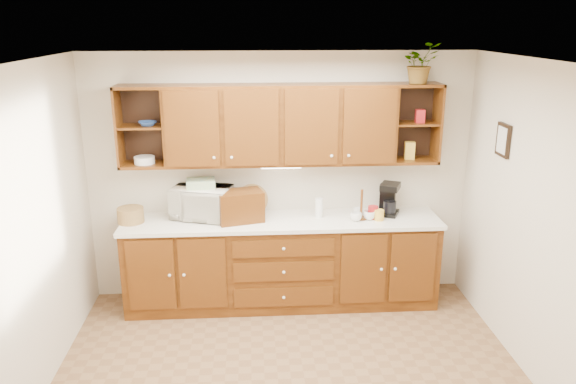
{
  "coord_description": "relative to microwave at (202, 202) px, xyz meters",
  "views": [
    {
      "loc": [
        -0.29,
        -3.94,
        2.89
      ],
      "look_at": [
        0.04,
        1.15,
        1.32
      ],
      "focal_mm": 35.0,
      "sensor_mm": 36.0,
      "label": 1
    }
  ],
  "objects": [
    {
      "name": "back_wall",
      "position": [
        0.82,
        0.19,
        0.2
      ],
      "size": [
        4.0,
        0.0,
        4.0
      ],
      "primitive_type": "plane",
      "rotation": [
        1.57,
        0.0,
        0.0
      ],
      "color": "beige",
      "rests_on": "floor"
    },
    {
      "name": "plate_stack",
      "position": [
        -0.55,
        0.01,
        0.45
      ],
      "size": [
        0.23,
        0.23,
        0.07
      ],
      "primitive_type": "cylinder",
      "rotation": [
        0.0,
        0.0,
        -0.14
      ],
      "color": "white",
      "rests_on": "upper_cabinets"
    },
    {
      "name": "pantry_box_red",
      "position": [
        2.21,
        -0.0,
        0.86
      ],
      "size": [
        0.09,
        0.08,
        0.13
      ],
      "primitive_type": "cube",
      "rotation": [
        0.0,
        0.0,
        -0.08
      ],
      "color": "#A8181B",
      "rests_on": "upper_cabinets"
    },
    {
      "name": "base_cabinets",
      "position": [
        0.82,
        -0.11,
        -0.65
      ],
      "size": [
        3.2,
        0.6,
        0.9
      ],
      "primitive_type": "cube",
      "color": "#351706",
      "rests_on": "floor"
    },
    {
      "name": "bowl_stack",
      "position": [
        -0.49,
        0.0,
        0.82
      ],
      "size": [
        0.21,
        0.21,
        0.04
      ],
      "primitive_type": "imported",
      "rotation": [
        0.0,
        0.0,
        0.25
      ],
      "color": "navy",
      "rests_on": "upper_cabinets"
    },
    {
      "name": "undercabinet_light",
      "position": [
        0.82,
        -0.03,
        0.37
      ],
      "size": [
        0.4,
        0.05,
        0.02
      ],
      "primitive_type": "cube",
      "color": "white",
      "rests_on": "upper_cabinets"
    },
    {
      "name": "coffee_maker",
      "position": [
        1.94,
        -0.02,
        -0.0
      ],
      "size": [
        0.26,
        0.29,
        0.34
      ],
      "rotation": [
        0.0,
        0.0,
        -0.43
      ],
      "color": "black",
      "rests_on": "countertop"
    },
    {
      "name": "potted_plant",
      "position": [
        2.17,
        -0.02,
        1.39
      ],
      "size": [
        0.43,
        0.4,
        0.4
      ],
      "primitive_type": "imported",
      "rotation": [
        0.0,
        0.0,
        0.29
      ],
      "color": "#999999",
      "rests_on": "upper_cabinets"
    },
    {
      "name": "canister_red",
      "position": [
        1.75,
        -0.15,
        -0.1
      ],
      "size": [
        0.13,
        0.13,
        0.13
      ],
      "primitive_type": "cylinder",
      "rotation": [
        0.0,
        0.0,
        -0.33
      ],
      "color": "#A8181B",
      "rests_on": "countertop"
    },
    {
      "name": "bread_box",
      "position": [
        0.39,
        -0.13,
        -0.01
      ],
      "size": [
        0.5,
        0.39,
        0.31
      ],
      "primitive_type": "cube",
      "rotation": [
        0.0,
        0.0,
        0.26
      ],
      "color": "#351706",
      "rests_on": "countertop"
    },
    {
      "name": "left_wall",
      "position": [
        -1.18,
        -1.56,
        0.2
      ],
      "size": [
        0.0,
        3.5,
        3.5
      ],
      "primitive_type": "plane",
      "rotation": [
        1.57,
        0.0,
        1.57
      ],
      "color": "beige",
      "rests_on": "floor"
    },
    {
      "name": "pantry_box_yellow",
      "position": [
        2.14,
        0.02,
        0.51
      ],
      "size": [
        0.11,
        0.09,
        0.18
      ],
      "primitive_type": "cube",
      "rotation": [
        0.0,
        0.0,
        -0.13
      ],
      "color": "gold",
      "rests_on": "upper_cabinets"
    },
    {
      "name": "canister_white",
      "position": [
        1.2,
        -0.07,
        -0.06
      ],
      "size": [
        0.08,
        0.08,
        0.2
      ],
      "primitive_type": "cylinder",
      "rotation": [
        0.0,
        0.0,
        -0.08
      ],
      "color": "white",
      "rests_on": "countertop"
    },
    {
      "name": "ceiling",
      "position": [
        0.82,
        -1.56,
        1.5
      ],
      "size": [
        4.0,
        4.0,
        0.0
      ],
      "primitive_type": "plane",
      "rotation": [
        3.14,
        0.0,
        0.0
      ],
      "color": "white",
      "rests_on": "back_wall"
    },
    {
      "name": "microwave",
      "position": [
        0.0,
        0.0,
        0.0
      ],
      "size": [
        0.67,
        0.54,
        0.32
      ],
      "primitive_type": "imported",
      "rotation": [
        0.0,
        0.0,
        -0.28
      ],
      "color": "silver",
      "rests_on": "countertop"
    },
    {
      "name": "countertop",
      "position": [
        0.82,
        -0.12,
        -0.18
      ],
      "size": [
        3.24,
        0.64,
        0.04
      ],
      "primitive_type": "cube",
      "color": "white",
      "rests_on": "base_cabinets"
    },
    {
      "name": "upper_cabinets",
      "position": [
        0.82,
        0.03,
        0.79
      ],
      "size": [
        3.2,
        0.33,
        0.8
      ],
      "color": "#351706",
      "rests_on": "back_wall"
    },
    {
      "name": "wicker_basket",
      "position": [
        -0.7,
        -0.1,
        -0.09
      ],
      "size": [
        0.3,
        0.3,
        0.15
      ],
      "primitive_type": "cylinder",
      "rotation": [
        0.0,
        0.0,
        0.17
      ],
      "color": "olive",
      "rests_on": "countertop"
    },
    {
      "name": "wine_bottle",
      "position": [
        -0.19,
        0.0,
        -0.01
      ],
      "size": [
        0.1,
        0.1,
        0.31
      ],
      "primitive_type": "cylinder",
      "rotation": [
        0.0,
        0.0,
        -0.43
      ],
      "color": "black",
      "rests_on": "countertop"
    },
    {
      "name": "woven_tray",
      "position": [
        0.52,
        0.05,
        -0.15
      ],
      "size": [
        0.34,
        0.12,
        0.33
      ],
      "primitive_type": "cylinder",
      "rotation": [
        1.36,
        0.0,
        0.1
      ],
      "color": "olive",
      "rests_on": "countertop"
    },
    {
      "name": "right_wall",
      "position": [
        2.82,
        -1.56,
        0.2
      ],
      "size": [
        0.0,
        3.5,
        3.5
      ],
      "primitive_type": "plane",
      "rotation": [
        1.57,
        0.0,
        -1.57
      ],
      "color": "beige",
      "rests_on": "floor"
    },
    {
      "name": "framed_picture",
      "position": [
        2.8,
        -0.66,
        0.75
      ],
      "size": [
        0.03,
        0.24,
        0.3
      ],
      "primitive_type": "cube",
      "color": "black",
      "rests_on": "right_wall"
    },
    {
      "name": "towel_stack",
      "position": [
        0.0,
        0.0,
        0.2
      ],
      "size": [
        0.3,
        0.24,
        0.09
      ],
      "primitive_type": "cube",
      "rotation": [
        0.0,
        0.0,
        0.09
      ],
      "color": "#DFE46B",
      "rests_on": "microwave"
    },
    {
      "name": "canister_yellow",
      "position": [
        1.8,
        -0.21,
        -0.11
      ],
      "size": [
        0.11,
        0.11,
        0.11
      ],
      "primitive_type": "cylinder",
      "rotation": [
        0.0,
        0.0,
        0.14
      ],
      "color": "gold",
      "rests_on": "countertop"
    },
    {
      "name": "mug_tree",
      "position": [
        1.62,
        -0.16,
        -0.11
      ],
      "size": [
        0.29,
        0.28,
        0.31
      ],
      "rotation": [
        0.0,
        0.0,
        -0.32
      ],
      "color": "#351706",
      "rests_on": "countertop"
    }
  ]
}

